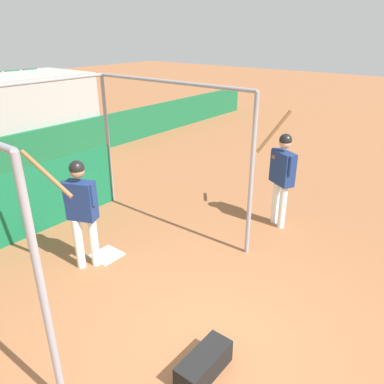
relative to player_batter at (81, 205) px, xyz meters
The scene contains 6 objects.
ground_plane 2.63m from the player_batter, 92.93° to the right, with size 60.00×60.00×0.00m, color #935B38.
batting_cage 1.01m from the player_batter, 82.96° to the left, with size 3.60×3.43×2.66m.
home_plate 1.11m from the player_batter, ahead, with size 0.44×0.44×0.02m.
player_batter is the anchor object (origin of this frame).
player_waiting 3.53m from the player_batter, 29.01° to the right, with size 0.61×0.86×2.11m.
equipment_bag 2.83m from the player_batter, 100.64° to the right, with size 0.70×0.28×0.28m.
Camera 1 is at (-2.74, -1.93, 3.44)m, focal length 35.00 mm.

